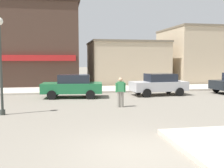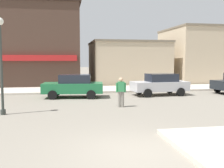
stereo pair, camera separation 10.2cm
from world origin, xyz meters
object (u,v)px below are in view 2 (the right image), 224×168
(lamp_post, at_px, (1,51))
(parked_car_nearest, at_px, (74,86))
(parked_car_second, at_px, (160,84))
(pedestrian_crossing_near, at_px, (121,91))

(lamp_post, xyz_separation_m, parked_car_nearest, (3.43, 5.00, -2.15))
(parked_car_nearest, bearing_deg, lamp_post, -124.48)
(lamp_post, height_order, parked_car_second, lamp_post)
(lamp_post, bearing_deg, parked_car_nearest, 55.52)
(lamp_post, relative_size, pedestrian_crossing_near, 2.82)
(parked_car_nearest, distance_m, parked_car_second, 6.17)
(parked_car_nearest, xyz_separation_m, parked_car_second, (6.17, 0.08, 0.00))
(parked_car_nearest, bearing_deg, parked_car_second, 0.73)
(parked_car_nearest, relative_size, parked_car_second, 1.01)
(lamp_post, xyz_separation_m, pedestrian_crossing_near, (5.85, 0.93, -2.09))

